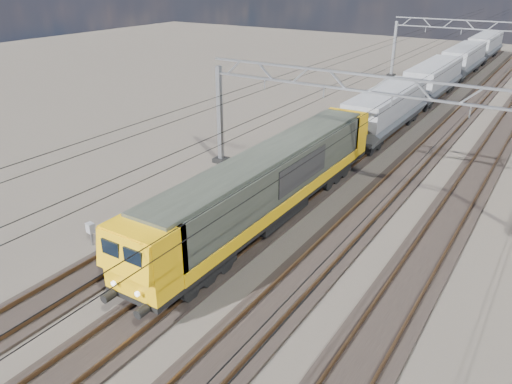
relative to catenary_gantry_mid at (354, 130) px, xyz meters
The scene contains 14 objects.
ground 5.59m from the catenary_gantry_mid, 90.00° to the right, with size 160.00×160.00×0.00m, color #2A261F.
track_outer_west 8.17m from the catenary_gantry_mid, 146.31° to the right, with size 2.60×140.00×0.30m.
track_loco 5.89m from the catenary_gantry_mid, 116.57° to the right, with size 2.60×140.00×0.30m.
track_inner_east 5.89m from the catenary_gantry_mid, 63.43° to the right, with size 2.60×140.00×0.30m.
track_outer_east 8.17m from the catenary_gantry_mid, 33.69° to the right, with size 2.60×140.00×0.30m.
catenary_gantry_mid is the anchor object (origin of this frame).
catenary_gantry_far 36.00m from the catenary_gantry_mid, 90.00° to the left, with size 19.90×0.90×7.11m.
overhead_wires 4.40m from the catenary_gantry_mid, 90.00° to the left, with size 12.03×140.00×0.53m.
locomotive 6.38m from the catenary_gantry_mid, 108.88° to the right, with size 2.76×21.10×3.62m.
hopper_wagon_lead 12.13m from the catenary_gantry_mid, 99.58° to the left, with size 3.38×13.00×3.25m.
hopper_wagon_mid 26.18m from the catenary_gantry_mid, 94.39° to the left, with size 3.38×13.00×3.25m.
hopper_wagon_third 40.33m from the catenary_gantry_mid, 92.85° to the left, with size 3.38×13.00×3.25m.
hopper_wagon_fourth 54.51m from the catenary_gantry_mid, 92.10° to the left, with size 3.38×13.00×3.25m.
trackside_cabinet 15.25m from the catenary_gantry_mid, 122.43° to the right, with size 0.44×0.36×1.19m.
Camera 1 is at (10.04, -22.14, 12.29)m, focal length 35.00 mm.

